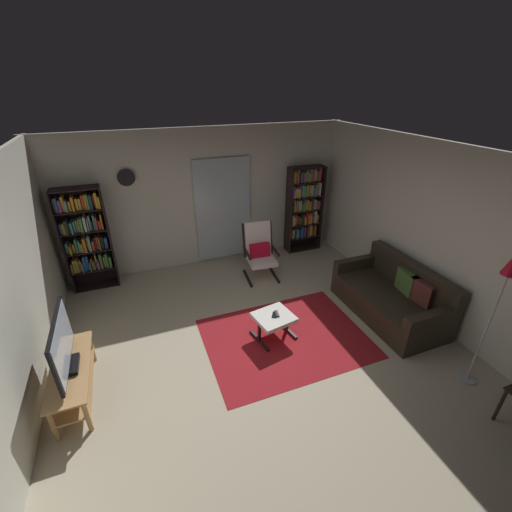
{
  "coord_description": "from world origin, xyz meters",
  "views": [
    {
      "loc": [
        -1.36,
        -3.24,
        3.33
      ],
      "look_at": [
        0.23,
        0.88,
        1.01
      ],
      "focal_mm": 23.77,
      "sensor_mm": 36.0,
      "label": 1
    }
  ],
  "objects_px": {
    "tv_stand": "(73,377)",
    "television": "(62,346)",
    "lounge_armchair": "(260,249)",
    "floor_lamp_by_sofa": "(504,286)",
    "leather_sofa": "(393,297)",
    "wall_clock": "(126,178)",
    "tv_remote": "(277,314)",
    "ottoman": "(274,319)",
    "cell_phone": "(275,315)",
    "bookshelf_near_tv": "(86,237)",
    "bookshelf_near_sofa": "(304,206)"
  },
  "relations": [
    {
      "from": "ottoman",
      "to": "floor_lamp_by_sofa",
      "type": "relative_size",
      "value": 0.34
    },
    {
      "from": "bookshelf_near_sofa",
      "to": "ottoman",
      "type": "relative_size",
      "value": 3.01
    },
    {
      "from": "television",
      "to": "bookshelf_near_tv",
      "type": "xyz_separation_m",
      "value": [
        0.15,
        2.53,
        0.21
      ]
    },
    {
      "from": "wall_clock",
      "to": "lounge_armchair",
      "type": "bearing_deg",
      "value": -23.08
    },
    {
      "from": "bookshelf_near_tv",
      "to": "ottoman",
      "type": "distance_m",
      "value": 3.47
    },
    {
      "from": "floor_lamp_by_sofa",
      "to": "cell_phone",
      "type": "bearing_deg",
      "value": 139.98
    },
    {
      "from": "leather_sofa",
      "to": "floor_lamp_by_sofa",
      "type": "bearing_deg",
      "value": -90.61
    },
    {
      "from": "tv_stand",
      "to": "lounge_armchair",
      "type": "distance_m",
      "value": 3.54
    },
    {
      "from": "television",
      "to": "floor_lamp_by_sofa",
      "type": "xyz_separation_m",
      "value": [
        4.5,
        -1.47,
        0.61
      ]
    },
    {
      "from": "tv_stand",
      "to": "wall_clock",
      "type": "distance_m",
      "value": 3.27
    },
    {
      "from": "floor_lamp_by_sofa",
      "to": "wall_clock",
      "type": "bearing_deg",
      "value": 130.37
    },
    {
      "from": "ottoman",
      "to": "tv_remote",
      "type": "bearing_deg",
      "value": 16.14
    },
    {
      "from": "leather_sofa",
      "to": "lounge_armchair",
      "type": "distance_m",
      "value": 2.41
    },
    {
      "from": "floor_lamp_by_sofa",
      "to": "lounge_armchair",
      "type": "bearing_deg",
      "value": 114.17
    },
    {
      "from": "tv_stand",
      "to": "television",
      "type": "bearing_deg",
      "value": -27.36
    },
    {
      "from": "television",
      "to": "lounge_armchair",
      "type": "height_order",
      "value": "television"
    },
    {
      "from": "tv_remote",
      "to": "floor_lamp_by_sofa",
      "type": "distance_m",
      "value": 2.68
    },
    {
      "from": "leather_sofa",
      "to": "floor_lamp_by_sofa",
      "type": "height_order",
      "value": "floor_lamp_by_sofa"
    },
    {
      "from": "leather_sofa",
      "to": "tv_remote",
      "type": "distance_m",
      "value": 1.91
    },
    {
      "from": "tv_stand",
      "to": "tv_remote",
      "type": "relative_size",
      "value": 8.21
    },
    {
      "from": "bookshelf_near_sofa",
      "to": "cell_phone",
      "type": "xyz_separation_m",
      "value": [
        -1.72,
        -2.41,
        -0.61
      ]
    },
    {
      "from": "ottoman",
      "to": "bookshelf_near_sofa",
      "type": "bearing_deg",
      "value": 54.44
    },
    {
      "from": "tv_stand",
      "to": "bookshelf_near_tv",
      "type": "height_order",
      "value": "bookshelf_near_tv"
    },
    {
      "from": "tv_remote",
      "to": "wall_clock",
      "type": "distance_m",
      "value": 3.4
    },
    {
      "from": "leather_sofa",
      "to": "tv_remote",
      "type": "relative_size",
      "value": 12.35
    },
    {
      "from": "tv_stand",
      "to": "ottoman",
      "type": "relative_size",
      "value": 1.98
    },
    {
      "from": "bookshelf_near_sofa",
      "to": "lounge_armchair",
      "type": "distance_m",
      "value": 1.53
    },
    {
      "from": "ottoman",
      "to": "floor_lamp_by_sofa",
      "type": "height_order",
      "value": "floor_lamp_by_sofa"
    },
    {
      "from": "wall_clock",
      "to": "ottoman",
      "type": "bearing_deg",
      "value": -57.86
    },
    {
      "from": "tv_remote",
      "to": "wall_clock",
      "type": "xyz_separation_m",
      "value": [
        -1.68,
        2.57,
        1.48
      ]
    },
    {
      "from": "television",
      "to": "cell_phone",
      "type": "relative_size",
      "value": 7.08
    },
    {
      "from": "television",
      "to": "tv_stand",
      "type": "bearing_deg",
      "value": 152.64
    },
    {
      "from": "tv_remote",
      "to": "cell_phone",
      "type": "bearing_deg",
      "value": -159.11
    },
    {
      "from": "leather_sofa",
      "to": "wall_clock",
      "type": "xyz_separation_m",
      "value": [
        -3.57,
        2.75,
        1.55
      ]
    },
    {
      "from": "leather_sofa",
      "to": "television",
      "type": "bearing_deg",
      "value": 179.49
    },
    {
      "from": "leather_sofa",
      "to": "wall_clock",
      "type": "relative_size",
      "value": 6.13
    },
    {
      "from": "tv_stand",
      "to": "cell_phone",
      "type": "bearing_deg",
      "value": 3.08
    },
    {
      "from": "lounge_armchair",
      "to": "tv_remote",
      "type": "height_order",
      "value": "lounge_armchair"
    },
    {
      "from": "tv_remote",
      "to": "ottoman",
      "type": "bearing_deg",
      "value": -153.95
    },
    {
      "from": "ottoman",
      "to": "cell_phone",
      "type": "distance_m",
      "value": 0.07
    },
    {
      "from": "lounge_armchair",
      "to": "floor_lamp_by_sofa",
      "type": "bearing_deg",
      "value": -65.83
    },
    {
      "from": "leather_sofa",
      "to": "wall_clock",
      "type": "distance_m",
      "value": 4.77
    },
    {
      "from": "bookshelf_near_tv",
      "to": "tv_remote",
      "type": "xyz_separation_m",
      "value": [
        2.48,
        -2.38,
        -0.6
      ]
    },
    {
      "from": "leather_sofa",
      "to": "ottoman",
      "type": "distance_m",
      "value": 1.96
    },
    {
      "from": "television",
      "to": "ottoman",
      "type": "xyz_separation_m",
      "value": [
        2.57,
        0.13,
        -0.47
      ]
    },
    {
      "from": "cell_phone",
      "to": "bookshelf_near_tv",
      "type": "bearing_deg",
      "value": 167.93
    },
    {
      "from": "ottoman",
      "to": "wall_clock",
      "type": "distance_m",
      "value": 3.42
    },
    {
      "from": "bookshelf_near_tv",
      "to": "tv_remote",
      "type": "distance_m",
      "value": 3.49
    },
    {
      "from": "cell_phone",
      "to": "wall_clock",
      "type": "xyz_separation_m",
      "value": [
        -1.64,
        2.57,
        1.48
      ]
    },
    {
      "from": "tv_remote",
      "to": "wall_clock",
      "type": "height_order",
      "value": "wall_clock"
    }
  ]
}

